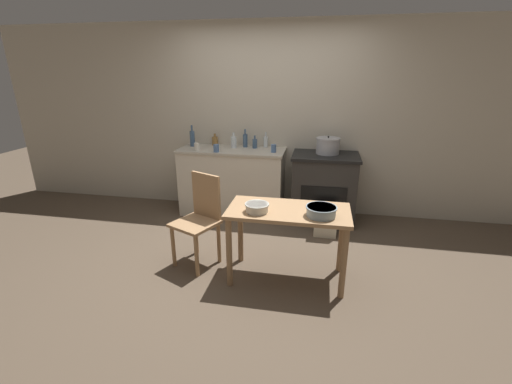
# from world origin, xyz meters

# --- Properties ---
(ground_plane) EXTENTS (14.00, 14.00, 0.00)m
(ground_plane) POSITION_xyz_m (0.00, 0.00, 0.00)
(ground_plane) COLOR brown
(wall_back) EXTENTS (8.00, 0.07, 2.55)m
(wall_back) POSITION_xyz_m (0.00, 1.58, 1.27)
(wall_back) COLOR beige
(wall_back) RESTS_ON ground_plane
(counter_cabinet) EXTENTS (1.44, 0.58, 0.92)m
(counter_cabinet) POSITION_xyz_m (-0.48, 1.27, 0.46)
(counter_cabinet) COLOR beige
(counter_cabinet) RESTS_ON ground_plane
(stove) EXTENTS (0.85, 0.62, 0.91)m
(stove) POSITION_xyz_m (0.78, 1.26, 0.46)
(stove) COLOR #2D2B28
(stove) RESTS_ON ground_plane
(work_table) EXTENTS (1.12, 0.55, 0.72)m
(work_table) POSITION_xyz_m (0.45, -0.23, 0.60)
(work_table) COLOR #A87F56
(work_table) RESTS_ON ground_plane
(chair) EXTENTS (0.53, 0.53, 0.95)m
(chair) POSITION_xyz_m (-0.47, -0.09, 0.51)
(chair) COLOR #A87F56
(chair) RESTS_ON ground_plane
(flour_sack) EXTENTS (0.27, 0.19, 0.41)m
(flour_sack) POSITION_xyz_m (0.82, 0.78, 0.20)
(flour_sack) COLOR beige
(flour_sack) RESTS_ON ground_plane
(stock_pot) EXTENTS (0.31, 0.31, 0.23)m
(stock_pot) POSITION_xyz_m (0.79, 1.31, 1.01)
(stock_pot) COLOR #A8A8AD
(stock_pot) RESTS_ON stove
(mixing_bowl_large) EXTENTS (0.27, 0.27, 0.09)m
(mixing_bowl_large) POSITION_xyz_m (0.74, -0.32, 0.77)
(mixing_bowl_large) COLOR #93A8B2
(mixing_bowl_large) RESTS_ON work_table
(mixing_bowl_small) EXTENTS (0.22, 0.22, 0.08)m
(mixing_bowl_small) POSITION_xyz_m (0.17, -0.33, 0.77)
(mixing_bowl_small) COLOR silver
(mixing_bowl_small) RESTS_ON work_table
(bottle_far_left) EXTENTS (0.08, 0.08, 0.16)m
(bottle_far_left) POSITION_xyz_m (-0.78, 1.48, 0.99)
(bottle_far_left) COLOR olive
(bottle_far_left) RESTS_ON counter_cabinet
(bottle_left) EXTENTS (0.06, 0.06, 0.20)m
(bottle_left) POSITION_xyz_m (-0.05, 1.49, 1.00)
(bottle_left) COLOR silver
(bottle_left) RESTS_ON counter_cabinet
(bottle_mid_left) EXTENTS (0.07, 0.07, 0.29)m
(bottle_mid_left) POSITION_xyz_m (-1.06, 1.36, 1.04)
(bottle_mid_left) COLOR #3D5675
(bottle_mid_left) RESTS_ON counter_cabinet
(bottle_center_left) EXTENTS (0.06, 0.06, 0.17)m
(bottle_center_left) POSITION_xyz_m (-0.18, 1.40, 0.99)
(bottle_center_left) COLOR #3D5675
(bottle_center_left) RESTS_ON counter_cabinet
(bottle_center) EXTENTS (0.06, 0.06, 0.25)m
(bottle_center) POSITION_xyz_m (-0.33, 1.44, 1.02)
(bottle_center) COLOR #3D5675
(bottle_center) RESTS_ON counter_cabinet
(bottle_center_right) EXTENTS (0.08, 0.08, 0.21)m
(bottle_center_right) POSITION_xyz_m (-0.47, 1.37, 1.00)
(bottle_center_right) COLOR silver
(bottle_center_right) RESTS_ON counter_cabinet
(cup_mid_right) EXTENTS (0.07, 0.07, 0.10)m
(cup_mid_right) POSITION_xyz_m (-0.63, 1.07, 0.97)
(cup_mid_right) COLOR #4C6B99
(cup_mid_right) RESTS_ON counter_cabinet
(cup_right) EXTENTS (0.07, 0.07, 0.10)m
(cup_right) POSITION_xyz_m (0.10, 1.19, 0.97)
(cup_right) COLOR #4C6B99
(cup_right) RESTS_ON counter_cabinet
(cup_far_right) EXTENTS (0.07, 0.07, 0.10)m
(cup_far_right) POSITION_xyz_m (-0.91, 1.10, 0.97)
(cup_far_right) COLOR silver
(cup_far_right) RESTS_ON counter_cabinet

